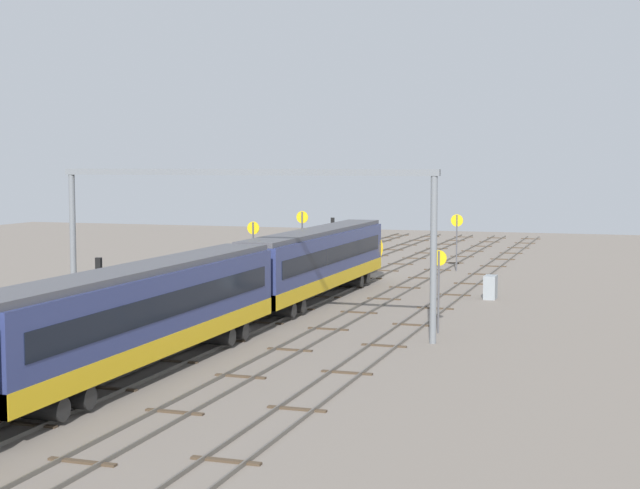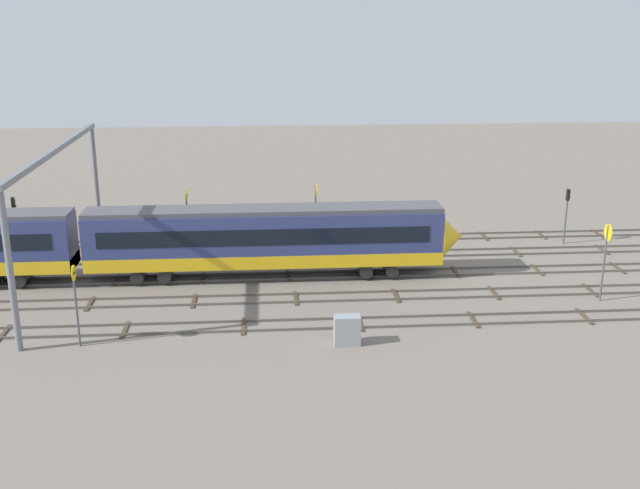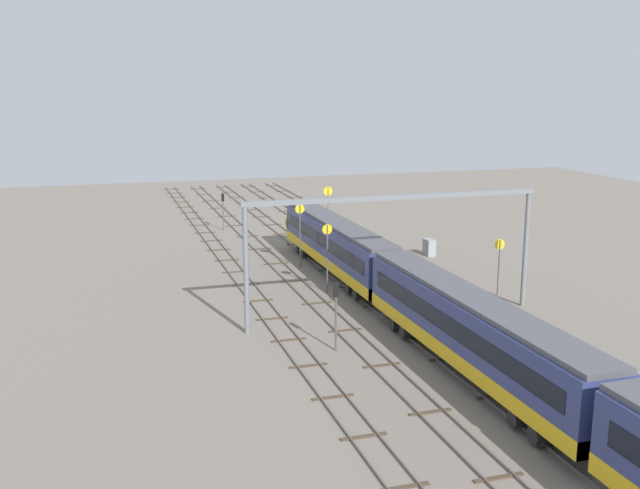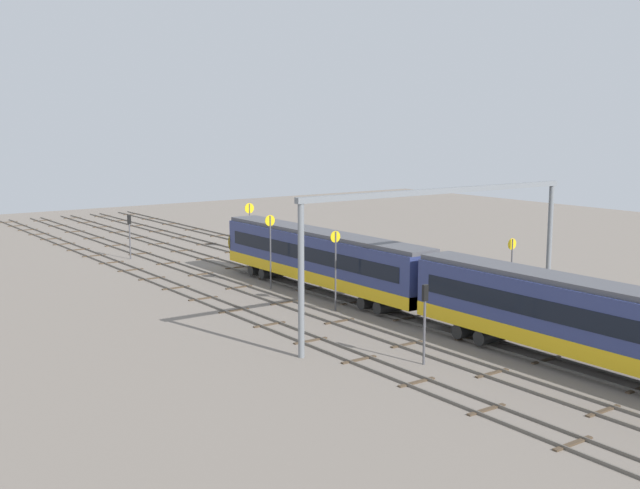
% 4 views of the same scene
% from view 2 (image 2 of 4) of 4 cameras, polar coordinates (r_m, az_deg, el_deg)
% --- Properties ---
extents(ground_plane, '(145.25, 145.25, 0.00)m').
position_cam_2_polar(ground_plane, '(52.54, -5.57, -2.50)').
color(ground_plane, slate).
extents(track_near_foreground, '(129.25, 2.40, 0.16)m').
position_cam_2_polar(track_near_foreground, '(44.52, -5.78, -6.12)').
color(track_near_foreground, '#59544C').
rests_on(track_near_foreground, ground).
extents(track_second_near, '(129.25, 2.40, 0.16)m').
position_cam_2_polar(track_second_near, '(48.49, -5.67, -4.12)').
color(track_second_near, '#59544C').
rests_on(track_second_near, ground).
extents(track_with_train, '(129.25, 2.40, 0.16)m').
position_cam_2_polar(track_with_train, '(52.52, -5.57, -2.43)').
color(track_with_train, '#59544C').
rests_on(track_with_train, ground).
extents(track_second_far, '(129.25, 2.40, 0.16)m').
position_cam_2_polar(track_second_far, '(56.58, -5.49, -0.97)').
color(track_second_far, '#59544C').
rests_on(track_second_far, ground).
extents(track_far_background, '(129.25, 2.40, 0.16)m').
position_cam_2_polar(track_far_background, '(60.68, -5.42, 0.28)').
color(track_far_background, '#59544C').
rests_on(track_far_background, ground).
extents(overhead_gantry, '(0.40, 22.36, 9.19)m').
position_cam_2_polar(overhead_gantry, '(52.39, -19.09, 4.62)').
color(overhead_gantry, slate).
rests_on(overhead_gantry, ground).
extents(speed_sign_near_foreground, '(0.14, 0.87, 4.67)m').
position_cam_2_polar(speed_sign_near_foreground, '(42.86, -17.91, -3.59)').
color(speed_sign_near_foreground, '#4C4C51').
rests_on(speed_sign_near_foreground, ground).
extents(speed_sign_mid_trackside, '(0.14, 1.08, 5.03)m').
position_cam_2_polar(speed_sign_mid_trackside, '(50.38, 20.69, -0.36)').
color(speed_sign_mid_trackside, '#4C4C51').
rests_on(speed_sign_mid_trackside, ground).
extents(speed_sign_far_trackside, '(0.14, 0.83, 5.76)m').
position_cam_2_polar(speed_sign_far_trackside, '(54.20, -9.94, 1.93)').
color(speed_sign_far_trackside, '#4C4C51').
rests_on(speed_sign_far_trackside, ground).
extents(speed_sign_distant_end, '(0.14, 0.90, 6.01)m').
position_cam_2_polar(speed_sign_distant_end, '(53.78, -0.33, 2.31)').
color(speed_sign_distant_end, '#4C4C51').
rests_on(speed_sign_distant_end, ground).
extents(signal_light_trackside_approach, '(0.31, 0.32, 4.52)m').
position_cam_2_polar(signal_light_trackside_approach, '(60.43, -21.94, 1.87)').
color(signal_light_trackside_approach, '#4C4C51').
rests_on(signal_light_trackside_approach, ground).
extents(signal_light_trackside_departure, '(0.31, 0.32, 4.40)m').
position_cam_2_polar(signal_light_trackside_departure, '(62.25, 18.06, 2.63)').
color(signal_light_trackside_departure, '#4C4C51').
rests_on(signal_light_trackside_departure, ground).
extents(relay_cabinet, '(1.46, 0.82, 1.66)m').
position_cam_2_polar(relay_cabinet, '(41.88, 2.06, -6.45)').
color(relay_cabinet, gray).
rests_on(relay_cabinet, ground).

